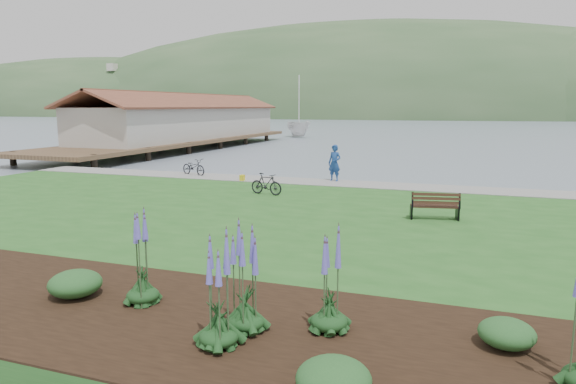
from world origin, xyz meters
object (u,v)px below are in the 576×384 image
(park_bench, at_px, (435,205))
(person, at_px, (335,160))
(sailboat, at_px, (299,137))
(bicycle_a, at_px, (194,167))

(park_bench, distance_m, person, 9.16)
(person, relative_size, sailboat, 0.08)
(park_bench, bearing_deg, bicycle_a, 140.59)
(park_bench, xyz_separation_m, person, (-5.37, 7.39, 0.60))
(person, bearing_deg, bicycle_a, -162.50)
(park_bench, height_order, person, person)
(bicycle_a, bearing_deg, park_bench, -98.87)
(person, relative_size, bicycle_a, 1.25)
(park_bench, bearing_deg, person, 114.82)
(park_bench, height_order, bicycle_a, park_bench)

